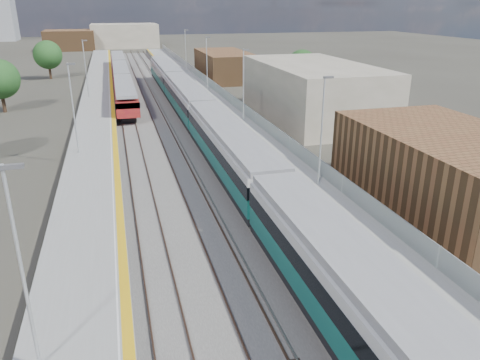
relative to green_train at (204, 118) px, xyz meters
name	(u,v)px	position (x,y,z in m)	size (l,w,h in m)	color
ground	(174,116)	(-1.50, 11.93, -2.39)	(320.00, 320.00, 0.00)	#47443A
ballast_bed	(154,113)	(-3.75, 14.43, -2.36)	(10.50, 155.00, 0.06)	#565451
tracks	(157,109)	(-3.15, 16.11, -2.28)	(8.96, 160.00, 0.17)	#4C3323
platform_right	(212,106)	(3.78, 14.42, -1.85)	(4.70, 155.00, 8.52)	slate
platform_left	(97,112)	(-10.55, 14.42, -1.87)	(4.30, 155.00, 8.52)	slate
buildings	(64,12)	(-19.62, 100.53, 8.32)	(72.00, 185.50, 40.00)	brown
green_train	(204,118)	(0.00, 0.00, 0.00)	(3.08, 85.62, 3.39)	black
red_train	(121,75)	(-7.00, 34.90, -0.41)	(2.65, 53.81, 3.34)	black
tree_c	(48,55)	(-19.25, 47.96, 1.89)	(5.02, 5.02, 6.80)	#382619
tree_d	(302,65)	(20.12, 24.35, 1.61)	(4.69, 4.69, 6.35)	#382619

